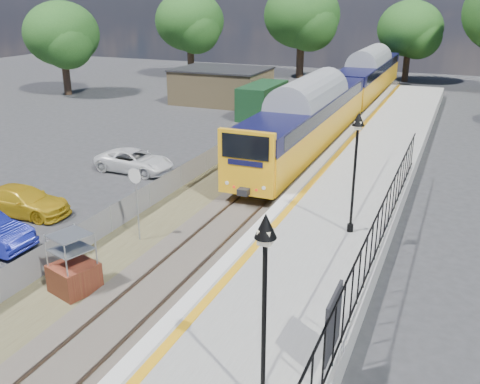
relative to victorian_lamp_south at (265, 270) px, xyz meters
The scene contains 15 objects.
ground 8.05m from the victorian_lamp_south, 143.97° to the left, with size 120.00×120.00×0.00m, color #2D2D30.
track_bed 15.50m from the victorian_lamp_south, 113.60° to the left, with size 5.90×80.00×0.29m.
platform 12.67m from the victorian_lamp_south, 96.18° to the left, with size 5.00×70.00×0.90m, color gray.
platform_edge 12.92m from the victorian_lamp_south, 105.65° to the left, with size 0.90×70.00×0.01m.
victorian_lamp_south is the anchor object (origin of this frame).
victorian_lamp_north 10.00m from the victorian_lamp_south, 91.15° to the left, with size 0.44×0.44×4.60m.
palisade_fence 6.79m from the victorian_lamp_south, 80.47° to the left, with size 0.12×26.00×2.00m.
wire_fence 19.07m from the victorian_lamp_south, 121.23° to the left, with size 0.06×52.00×1.20m.
outbuilding 38.94m from the victorian_lamp_south, 114.99° to the left, with size 10.80×10.10×3.12m.
tree_line 46.24m from the victorian_lamp_south, 95.09° to the left, with size 56.80×43.80×11.88m.
train 33.43m from the victorian_lamp_south, 99.49° to the left, with size 2.82×40.83×3.51m.
brick_plinth 9.36m from the victorian_lamp_south, 155.87° to the left, with size 1.65×1.65×2.14m.
speed_sign 11.51m from the victorian_lamp_south, 136.57° to the left, with size 0.62×0.15×3.10m.
car_yellow 17.07m from the victorian_lamp_south, 150.77° to the left, with size 1.80×4.43×1.28m, color gold.
car_white 20.76m from the victorian_lamp_south, 131.04° to the left, with size 2.07×4.48×1.24m, color white.
Camera 1 is at (8.63, -12.70, 9.33)m, focal length 40.00 mm.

